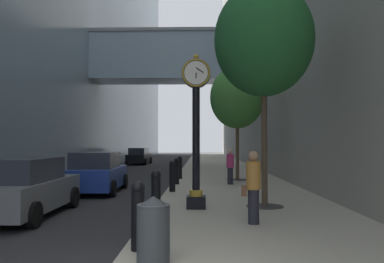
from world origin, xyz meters
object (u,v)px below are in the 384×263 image
(pedestrian_walking, at_px, (253,185))
(car_grey_near, at_px, (22,188))
(car_black_far, at_px, (139,156))
(bollard_fifth, at_px, (177,170))
(street_tree_mid_near, at_px, (237,98))
(street_clock, at_px, (196,123))
(trash_bin, at_px, (153,229))
(bollard_nearest, at_px, (138,214))
(bollard_second, at_px, (156,194))
(pedestrian_by_clock, at_px, (230,166))
(bollard_sixth, at_px, (180,167))
(bollard_fourth, at_px, (172,175))
(car_blue_mid, at_px, (97,173))
(street_tree_near, at_px, (264,40))

(pedestrian_walking, bearing_deg, car_grey_near, 166.54)
(pedestrian_walking, height_order, car_black_far, pedestrian_walking)
(bollard_fifth, height_order, street_tree_mid_near, street_tree_mid_near)
(street_clock, relative_size, trash_bin, 4.28)
(bollard_nearest, distance_m, bollard_fifth, 11.14)
(bollard_second, relative_size, pedestrian_by_clock, 0.75)
(bollard_fifth, relative_size, bollard_sixth, 1.00)
(bollard_second, xyz_separation_m, trash_bin, (0.37, -3.53, -0.10))
(bollard_fourth, bearing_deg, pedestrian_by_clock, 48.31)
(bollard_second, bearing_deg, bollard_fifth, 90.00)
(street_tree_mid_near, distance_m, pedestrian_walking, 11.61)
(trash_bin, bearing_deg, car_blue_mid, 109.77)
(bollard_fifth, bearing_deg, street_tree_mid_near, 36.73)
(bollard_sixth, distance_m, car_grey_near, 10.85)
(bollard_nearest, xyz_separation_m, bollard_sixth, (0.00, 13.93, 0.00))
(car_blue_mid, bearing_deg, bollard_fourth, -13.36)
(trash_bin, relative_size, car_black_far, 0.23)
(bollard_sixth, bearing_deg, pedestrian_by_clock, -48.60)
(street_clock, distance_m, pedestrian_by_clock, 7.00)
(trash_bin, bearing_deg, street_clock, 83.36)
(car_grey_near, bearing_deg, trash_bin, -47.20)
(bollard_nearest, bearing_deg, bollard_fourth, 90.00)
(bollard_fifth, bearing_deg, bollard_fourth, -90.00)
(street_clock, xyz_separation_m, bollard_second, (-0.97, -1.70, -1.83))
(car_black_far, bearing_deg, street_tree_mid_near, -65.75)
(pedestrian_by_clock, relative_size, car_blue_mid, 0.38)
(bollard_nearest, bearing_deg, trash_bin, -63.95)
(street_clock, distance_m, car_black_far, 27.13)
(street_tree_near, bearing_deg, car_black_far, 106.83)
(bollard_second, relative_size, car_black_far, 0.26)
(street_tree_near, bearing_deg, pedestrian_walking, -105.06)
(street_clock, bearing_deg, street_tree_mid_near, 77.11)
(street_tree_mid_near, xyz_separation_m, pedestrian_by_clock, (-0.54, -2.26, -3.42))
(bollard_second, height_order, bollard_fourth, same)
(bollard_sixth, xyz_separation_m, car_blue_mid, (-3.18, -4.82, 0.03))
(pedestrian_by_clock, bearing_deg, bollard_fourth, -131.69)
(street_clock, distance_m, car_blue_mid, 6.47)
(bollard_fifth, bearing_deg, car_blue_mid, -147.43)
(street_tree_near, distance_m, pedestrian_walking, 4.85)
(trash_bin, relative_size, car_grey_near, 0.24)
(trash_bin, xyz_separation_m, pedestrian_walking, (1.97, 3.05, 0.36))
(bollard_nearest, relative_size, car_black_far, 0.26)
(street_tree_mid_near, bearing_deg, pedestrian_by_clock, -103.54)
(street_tree_mid_near, bearing_deg, bollard_fifth, -143.27)
(bollard_sixth, distance_m, street_tree_mid_near, 4.75)
(bollard_nearest, height_order, street_tree_near, street_tree_near)
(bollard_nearest, xyz_separation_m, street_tree_mid_near, (3.01, 13.39, 3.63))
(street_clock, relative_size, street_tree_near, 0.67)
(bollard_nearest, distance_m, car_grey_near, 5.37)
(street_clock, distance_m, street_tree_mid_near, 9.31)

